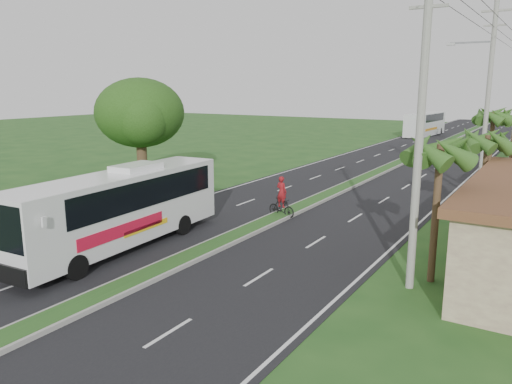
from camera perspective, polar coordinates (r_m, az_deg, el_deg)
The scene contains 14 objects.
ground at distance 20.67m, azimuth -8.07°, elevation -7.78°, with size 180.00×180.00×0.00m, color #1F4A1B.
road_asphalt at distance 37.72m, azimuth 11.63°, elevation 1.14°, with size 14.00×160.00×0.02m, color black.
median_strip at distance 37.70m, azimuth 11.64°, elevation 1.28°, with size 1.20×160.00×0.18m.
lane_edge_left at distance 40.45m, azimuth 2.69°, elevation 2.08°, with size 0.12×160.00×0.01m, color silver.
lane_edge_right at distance 36.06m, azimuth 21.66°, elevation 0.02°, with size 0.12×160.00×0.01m, color silver.
palm_verge_a at distance 18.37m, azimuth 20.33°, elevation 4.34°, with size 2.40×2.40×5.45m.
palm_verge_b at distance 27.20m, azimuth 24.94°, elevation 5.41°, with size 2.40×2.40×5.05m.
palm_verge_c at distance 34.15m, azimuth 25.52°, elevation 7.77°, with size 2.40×2.40×5.85m.
shade_tree at distance 35.10m, azimuth -13.23°, elevation 8.54°, with size 6.30×6.00×7.54m.
utility_pole_a at distance 17.42m, azimuth 18.26°, elevation 7.19°, with size 1.60×0.28×11.00m.
utility_pole_b at distance 33.15m, azimuth 24.92°, elevation 9.70°, with size 3.20×0.28×12.00m.
coach_bus_main at distance 22.21m, azimuth -15.15°, elevation -1.39°, with size 2.91×11.20×3.59m.
coach_bus_far at distance 75.46m, azimuth 18.77°, elevation 7.48°, with size 3.23×11.29×3.25m.
motorcyclist at distance 26.94m, azimuth 2.93°, elevation -1.20°, with size 1.76×0.77×2.25m.
Camera 1 is at (12.53, -14.90, 6.95)m, focal length 35.00 mm.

